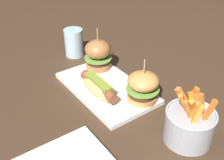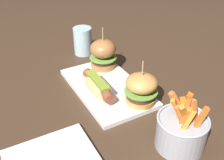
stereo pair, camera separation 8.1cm
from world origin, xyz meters
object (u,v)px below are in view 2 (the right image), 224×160
at_px(fries_bucket, 181,130).
at_px(slider_left, 103,53).
at_px(hot_dog, 98,86).
at_px(platter_main, 107,87).
at_px(slider_right, 141,88).
at_px(water_glass, 83,41).

bearing_deg(fries_bucket, slider_left, 179.36).
bearing_deg(hot_dog, platter_main, 115.51).
bearing_deg(fries_bucket, slider_right, 178.17).
height_order(platter_main, slider_right, slider_right).
relative_size(platter_main, slider_left, 2.23).
distance_m(platter_main, slider_left, 0.14).
height_order(hot_dog, slider_left, slider_left).
xyz_separation_m(slider_right, fries_bucket, (0.18, -0.01, -0.01)).
relative_size(fries_bucket, water_glass, 1.34).
bearing_deg(water_glass, slider_right, 1.43).
xyz_separation_m(hot_dog, slider_left, (-0.13, 0.09, 0.03)).
xyz_separation_m(platter_main, hot_dog, (0.02, -0.04, 0.03)).
height_order(slider_left, slider_right, slider_left).
bearing_deg(water_glass, slider_left, 3.15).
xyz_separation_m(platter_main, fries_bucket, (0.30, 0.04, 0.04)).
distance_m(platter_main, slider_right, 0.14).
relative_size(hot_dog, slider_left, 1.12).
xyz_separation_m(platter_main, slider_right, (0.12, 0.05, 0.05)).
bearing_deg(water_glass, fries_bucket, 0.40).
bearing_deg(slider_left, platter_main, -22.23).
bearing_deg(slider_right, slider_left, -179.73).
xyz_separation_m(slider_right, water_glass, (-0.39, -0.01, -0.01)).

